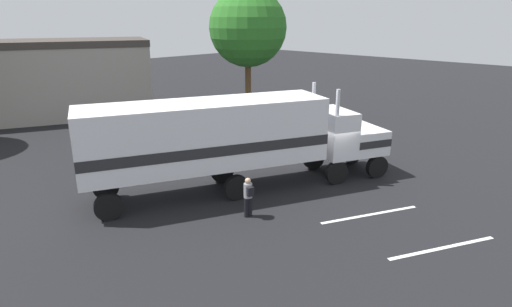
{
  "coord_description": "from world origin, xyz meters",
  "views": [
    {
      "loc": [
        -16.7,
        -11.0,
        7.58
      ],
      "look_at": [
        -3.63,
        1.87,
        1.6
      ],
      "focal_mm": 29.7,
      "sensor_mm": 36.0,
      "label": 1
    }
  ],
  "objects_px": {
    "semi_truck": "(230,137)",
    "person_bystander": "(248,196)",
    "tree_left": "(248,28)",
    "parked_car": "(142,138)"
  },
  "relations": [
    {
      "from": "person_bystander",
      "to": "tree_left",
      "type": "distance_m",
      "value": 17.29
    },
    {
      "from": "person_bystander",
      "to": "parked_car",
      "type": "bearing_deg",
      "value": 81.25
    },
    {
      "from": "person_bystander",
      "to": "tree_left",
      "type": "bearing_deg",
      "value": 45.55
    },
    {
      "from": "tree_left",
      "to": "person_bystander",
      "type": "bearing_deg",
      "value": -134.45
    },
    {
      "from": "semi_truck",
      "to": "person_bystander",
      "type": "distance_m",
      "value": 3.28
    },
    {
      "from": "person_bystander",
      "to": "parked_car",
      "type": "relative_size",
      "value": 0.35
    },
    {
      "from": "semi_truck",
      "to": "person_bystander",
      "type": "xyz_separation_m",
      "value": [
        -1.37,
        -2.5,
        -1.63
      ]
    },
    {
      "from": "semi_truck",
      "to": "tree_left",
      "type": "height_order",
      "value": "tree_left"
    },
    {
      "from": "person_bystander",
      "to": "semi_truck",
      "type": "bearing_deg",
      "value": 61.27
    },
    {
      "from": "semi_truck",
      "to": "person_bystander",
      "type": "bearing_deg",
      "value": -118.73
    }
  ]
}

